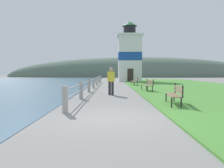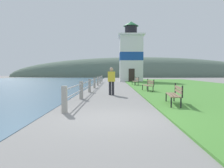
{
  "view_description": "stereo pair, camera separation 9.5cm",
  "coord_description": "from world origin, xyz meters",
  "px_view_note": "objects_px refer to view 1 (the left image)",
  "views": [
    {
      "loc": [
        0.0,
        -6.79,
        1.46
      ],
      "look_at": [
        -0.09,
        14.63,
        0.3
      ],
      "focal_mm": 35.0,
      "sensor_mm": 36.0,
      "label": 1
    },
    {
      "loc": [
        0.1,
        -6.79,
        1.46
      ],
      "look_at": [
        -0.09,
        14.63,
        0.3
      ],
      "focal_mm": 35.0,
      "sensor_mm": 36.0,
      "label": 2
    }
  ],
  "objects_px": {
    "park_bench_near": "(176,93)",
    "person_strolling": "(112,80)",
    "park_bench_midway": "(149,84)",
    "lighthouse": "(130,55)",
    "park_bench_far": "(136,81)"
  },
  "relations": [
    {
      "from": "park_bench_midway",
      "to": "lighthouse",
      "type": "bearing_deg",
      "value": -95.36
    },
    {
      "from": "park_bench_midway",
      "to": "lighthouse",
      "type": "relative_size",
      "value": 0.2
    },
    {
      "from": "person_strolling",
      "to": "park_bench_midway",
      "type": "bearing_deg",
      "value": -35.61
    },
    {
      "from": "person_strolling",
      "to": "park_bench_near",
      "type": "bearing_deg",
      "value": -135.06
    },
    {
      "from": "park_bench_near",
      "to": "lighthouse",
      "type": "bearing_deg",
      "value": -82.57
    },
    {
      "from": "park_bench_near",
      "to": "park_bench_far",
      "type": "distance_m",
      "value": 14.38
    },
    {
      "from": "lighthouse",
      "to": "park_bench_far",
      "type": "bearing_deg",
      "value": -91.43
    },
    {
      "from": "park_bench_near",
      "to": "lighthouse",
      "type": "height_order",
      "value": "lighthouse"
    },
    {
      "from": "park_bench_near",
      "to": "person_strolling",
      "type": "xyz_separation_m",
      "value": [
        -2.82,
        4.44,
        0.42
      ]
    },
    {
      "from": "park_bench_near",
      "to": "person_strolling",
      "type": "height_order",
      "value": "person_strolling"
    },
    {
      "from": "park_bench_midway",
      "to": "person_strolling",
      "type": "bearing_deg",
      "value": 36.68
    },
    {
      "from": "lighthouse",
      "to": "person_strolling",
      "type": "bearing_deg",
      "value": -97.74
    },
    {
      "from": "person_strolling",
      "to": "park_bench_far",
      "type": "bearing_deg",
      "value": -1.96
    },
    {
      "from": "park_bench_far",
      "to": "lighthouse",
      "type": "distance_m",
      "value": 11.52
    },
    {
      "from": "park_bench_midway",
      "to": "lighthouse",
      "type": "height_order",
      "value": "lighthouse"
    }
  ]
}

